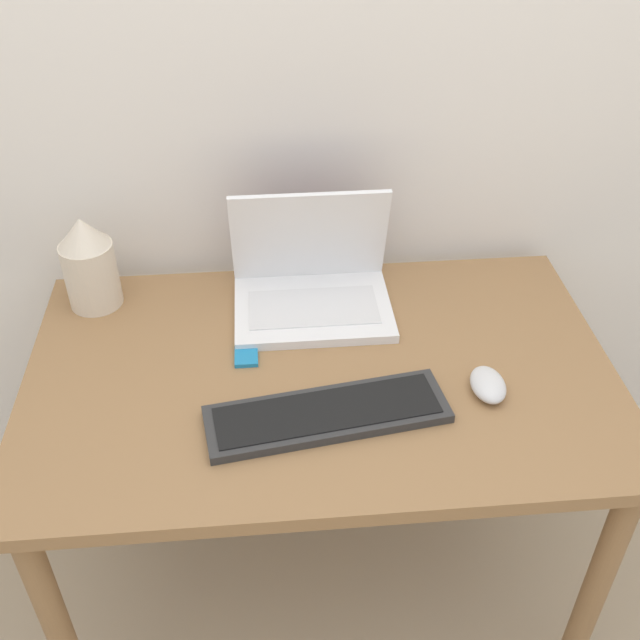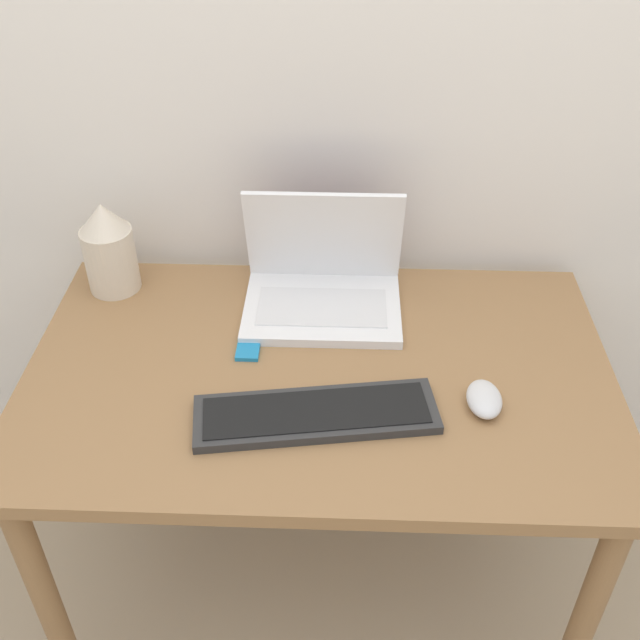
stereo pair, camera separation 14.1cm
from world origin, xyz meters
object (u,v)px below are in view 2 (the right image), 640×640
keyboard (317,414)px  mouse (484,399)px  laptop (323,283)px  vase (109,248)px  mp3_player (248,349)px

keyboard → mouse: bearing=8.0°
laptop → vase: bearing=174.3°
mouse → keyboard: bearing=-172.0°
keyboard → mp3_player: keyboard is taller
vase → mp3_player: (0.32, -0.21, -0.10)m
mouse → mp3_player: 0.47m
vase → keyboard: bearing=-40.3°
keyboard → mp3_player: size_ratio=6.64×
mouse → laptop: bearing=134.8°
laptop → mp3_player: 0.22m
mp3_player → vase: bearing=146.6°
vase → mouse: bearing=-24.7°
laptop → mouse: (0.30, -0.31, -0.04)m
mp3_player → mouse: bearing=-17.5°
laptop → keyboard: size_ratio=0.73×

